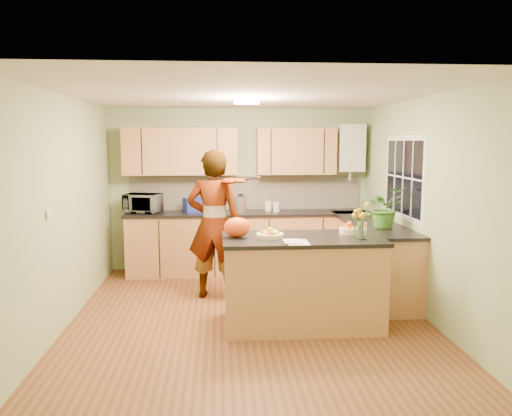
{
  "coord_description": "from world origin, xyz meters",
  "views": [
    {
      "loc": [
        -0.33,
        -5.52,
        2.0
      ],
      "look_at": [
        0.12,
        0.5,
        1.19
      ],
      "focal_mm": 35.0,
      "sensor_mm": 36.0,
      "label": 1
    }
  ],
  "objects": [
    {
      "name": "floor",
      "position": [
        0.0,
        0.0,
        0.0
      ],
      "size": [
        4.5,
        4.5,
        0.0
      ],
      "primitive_type": "plane",
      "color": "brown",
      "rests_on": "ground"
    },
    {
      "name": "ceiling",
      "position": [
        0.0,
        0.0,
        2.5
      ],
      "size": [
        4.0,
        4.5,
        0.02
      ],
      "primitive_type": "cube",
      "color": "silver",
      "rests_on": "wall_back"
    },
    {
      "name": "wall_back",
      "position": [
        0.0,
        2.25,
        1.25
      ],
      "size": [
        4.0,
        0.02,
        2.5
      ],
      "primitive_type": "cube",
      "color": "#94A576",
      "rests_on": "floor"
    },
    {
      "name": "wall_front",
      "position": [
        0.0,
        -2.25,
        1.25
      ],
      "size": [
        4.0,
        0.02,
        2.5
      ],
      "primitive_type": "cube",
      "color": "#94A576",
      "rests_on": "floor"
    },
    {
      "name": "wall_left",
      "position": [
        -2.0,
        0.0,
        1.25
      ],
      "size": [
        0.02,
        4.5,
        2.5
      ],
      "primitive_type": "cube",
      "color": "#94A576",
      "rests_on": "floor"
    },
    {
      "name": "wall_right",
      "position": [
        2.0,
        0.0,
        1.25
      ],
      "size": [
        0.02,
        4.5,
        2.5
      ],
      "primitive_type": "cube",
      "color": "#94A576",
      "rests_on": "floor"
    },
    {
      "name": "back_counter",
      "position": [
        0.1,
        1.95,
        0.47
      ],
      "size": [
        3.64,
        0.62,
        0.94
      ],
      "color": "#AF7746",
      "rests_on": "floor"
    },
    {
      "name": "right_counter",
      "position": [
        1.7,
        0.85,
        0.47
      ],
      "size": [
        0.62,
        2.24,
        0.94
      ],
      "color": "#AF7746",
      "rests_on": "floor"
    },
    {
      "name": "splashback",
      "position": [
        0.1,
        2.23,
        1.2
      ],
      "size": [
        3.6,
        0.02,
        0.52
      ],
      "primitive_type": "cube",
      "color": "silver",
      "rests_on": "back_counter"
    },
    {
      "name": "upper_cabinets",
      "position": [
        -0.18,
        2.08,
        1.85
      ],
      "size": [
        3.2,
        0.34,
        0.7
      ],
      "color": "#AF7746",
      "rests_on": "wall_back"
    },
    {
      "name": "boiler",
      "position": [
        1.7,
        2.09,
        1.9
      ],
      "size": [
        0.4,
        0.3,
        0.86
      ],
      "color": "silver",
      "rests_on": "wall_back"
    },
    {
      "name": "window_right",
      "position": [
        1.99,
        0.6,
        1.55
      ],
      "size": [
        0.01,
        1.3,
        1.05
      ],
      "color": "silver",
      "rests_on": "wall_right"
    },
    {
      "name": "light_switch",
      "position": [
        -1.99,
        -0.6,
        1.3
      ],
      "size": [
        0.02,
        0.09,
        0.09
      ],
      "primitive_type": "cube",
      "color": "silver",
      "rests_on": "wall_left"
    },
    {
      "name": "ceiling_lamp",
      "position": [
        0.0,
        0.3,
        2.46
      ],
      "size": [
        0.3,
        0.3,
        0.07
      ],
      "color": "#FFEABF",
      "rests_on": "ceiling"
    },
    {
      "name": "peninsula_island",
      "position": [
        0.56,
        -0.31,
        0.49
      ],
      "size": [
        1.71,
        0.88,
        0.98
      ],
      "color": "#AF7746",
      "rests_on": "floor"
    },
    {
      "name": "fruit_dish",
      "position": [
        0.21,
        -0.31,
        1.02
      ],
      "size": [
        0.29,
        0.29,
        0.1
      ],
      "color": "beige",
      "rests_on": "peninsula_island"
    },
    {
      "name": "orange_bowl",
      "position": [
        1.11,
        -0.16,
        1.04
      ],
      "size": [
        0.22,
        0.22,
        0.13
      ],
      "color": "beige",
      "rests_on": "peninsula_island"
    },
    {
      "name": "flower_vase",
      "position": [
        1.16,
        -0.49,
        1.26
      ],
      "size": [
        0.23,
        0.23,
        0.42
      ],
      "rotation": [
        0.0,
        0.0,
        -0.41
      ],
      "color": "silver",
      "rests_on": "peninsula_island"
    },
    {
      "name": "orange_bag",
      "position": [
        -0.14,
        -0.26,
        1.09
      ],
      "size": [
        0.31,
        0.27,
        0.21
      ],
      "primitive_type": "ellipsoid",
      "rotation": [
        0.0,
        0.0,
        0.12
      ],
      "color": "#F14C13",
      "rests_on": "peninsula_island"
    },
    {
      "name": "papers",
      "position": [
        0.46,
        -0.61,
        0.99
      ],
      "size": [
        0.22,
        0.3,
        0.01
      ],
      "primitive_type": "cube",
      "color": "silver",
      "rests_on": "peninsula_island"
    },
    {
      "name": "violinist",
      "position": [
        -0.39,
        0.76,
        0.95
      ],
      "size": [
        0.76,
        0.57,
        1.9
      ],
      "primitive_type": "imported",
      "rotation": [
        0.0,
        0.0,
        2.96
      ],
      "color": "#DB9D86",
      "rests_on": "floor"
    },
    {
      "name": "violin",
      "position": [
        -0.19,
        0.54,
        1.52
      ],
      "size": [
        0.6,
        0.52,
        0.15
      ],
      "primitive_type": null,
      "rotation": [
        0.17,
        0.0,
        -0.61
      ],
      "color": "#491204",
      "rests_on": "violinist"
    },
    {
      "name": "microwave",
      "position": [
        -1.47,
        1.99,
        1.08
      ],
      "size": [
        0.59,
        0.49,
        0.28
      ],
      "primitive_type": "imported",
      "rotation": [
        0.0,
        0.0,
        -0.31
      ],
      "color": "silver",
      "rests_on": "back_counter"
    },
    {
      "name": "blue_box",
      "position": [
        -0.72,
        1.98,
        1.05
      ],
      "size": [
        0.33,
        0.29,
        0.22
      ],
      "primitive_type": "cube",
      "rotation": [
        0.0,
        0.0,
        0.42
      ],
      "color": "navy",
      "rests_on": "back_counter"
    },
    {
      "name": "kettle",
      "position": [
        -0.0,
        1.92,
        1.07
      ],
      "size": [
        0.17,
        0.17,
        0.33
      ],
      "rotation": [
        0.0,
        0.0,
        0.02
      ],
      "color": "silver",
      "rests_on": "back_counter"
    },
    {
      "name": "jar_cream",
      "position": [
        0.42,
        2.0,
        1.02
      ],
      "size": [
        0.13,
        0.13,
        0.16
      ],
      "primitive_type": "cylinder",
      "rotation": [
        0.0,
        0.0,
        0.31
      ],
      "color": "beige",
      "rests_on": "back_counter"
    },
    {
      "name": "jar_white",
      "position": [
        0.54,
        1.94,
        1.02
      ],
      "size": [
        0.1,
        0.1,
        0.15
      ],
      "primitive_type": "cylinder",
      "rotation": [
        0.0,
        0.0,
        0.05
      ],
      "color": "silver",
      "rests_on": "back_counter"
    },
    {
      "name": "potted_plant",
      "position": [
        1.7,
        0.41,
        1.19
      ],
      "size": [
        0.56,
        0.52,
        0.51
      ],
      "primitive_type": "imported",
      "rotation": [
        0.0,
        0.0,
        0.31
      ],
      "color": "#3A7226",
      "rests_on": "right_counter"
    }
  ]
}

